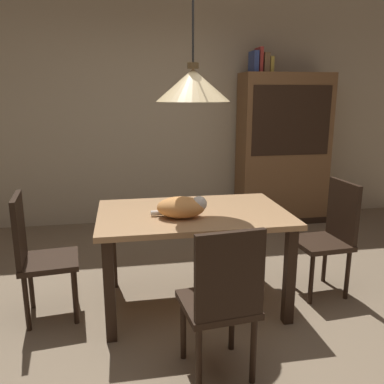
{
  "coord_description": "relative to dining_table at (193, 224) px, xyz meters",
  "views": [
    {
      "loc": [
        -0.55,
        -2.4,
        1.6
      ],
      "look_at": [
        -0.02,
        0.61,
        0.85
      ],
      "focal_mm": 37.41,
      "sensor_mm": 36.0,
      "label": 1
    }
  ],
  "objects": [
    {
      "name": "book_red_tall",
      "position": [
        1.13,
        1.91,
        1.34
      ],
      "size": [
        0.04,
        0.22,
        0.28
      ],
      "primitive_type": "cube",
      "color": "#B73833",
      "rests_on": "hutch_bookcase"
    },
    {
      "name": "ground",
      "position": [
        0.05,
        -0.41,
        -0.65
      ],
      "size": [
        10.0,
        10.0,
        0.0
      ],
      "primitive_type": "plane",
      "color": "#847056"
    },
    {
      "name": "cat_sleeping",
      "position": [
        -0.1,
        -0.13,
        0.18
      ],
      "size": [
        0.4,
        0.28,
        0.16
      ],
      "color": "#E59951",
      "rests_on": "dining_table"
    },
    {
      "name": "chair_right_side",
      "position": [
        1.13,
        0.01,
        -0.14
      ],
      "size": [
        0.43,
        0.43,
        0.93
      ],
      "color": "black",
      "rests_on": "ground"
    },
    {
      "name": "back_wall",
      "position": [
        0.05,
        2.24,
        0.8
      ],
      "size": [
        6.4,
        0.1,
        2.9
      ],
      "primitive_type": "cube",
      "color": "beige",
      "rests_on": "ground"
    },
    {
      "name": "book_yellow_short",
      "position": [
        1.26,
        1.91,
        1.29
      ],
      "size": [
        0.04,
        0.2,
        0.18
      ],
      "primitive_type": "cube",
      "color": "gold",
      "rests_on": "hutch_bookcase"
    },
    {
      "name": "chair_left_side",
      "position": [
        -1.13,
        -0.01,
        -0.14
      ],
      "size": [
        0.44,
        0.44,
        0.93
      ],
      "color": "black",
      "rests_on": "ground"
    },
    {
      "name": "chair_near_front",
      "position": [
        0.01,
        -0.88,
        -0.14
      ],
      "size": [
        0.44,
        0.44,
        0.93
      ],
      "color": "black",
      "rests_on": "ground"
    },
    {
      "name": "book_blue_wide",
      "position": [
        1.06,
        1.91,
        1.32
      ],
      "size": [
        0.06,
        0.24,
        0.24
      ],
      "primitive_type": "cube",
      "color": "#384C93",
      "rests_on": "hutch_bookcase"
    },
    {
      "name": "dining_table",
      "position": [
        0.0,
        0.0,
        0.0
      ],
      "size": [
        1.4,
        0.9,
        0.75
      ],
      "color": "tan",
      "rests_on": "ground"
    },
    {
      "name": "book_brown_thick",
      "position": [
        1.19,
        1.91,
        1.31
      ],
      "size": [
        0.06,
        0.24,
        0.22
      ],
      "primitive_type": "cube",
      "color": "brown",
      "rests_on": "hutch_bookcase"
    },
    {
      "name": "pendant_lamp",
      "position": [
        -0.0,
        0.0,
        1.01
      ],
      "size": [
        0.52,
        0.52,
        1.3
      ],
      "color": "beige"
    },
    {
      "name": "hutch_bookcase",
      "position": [
        1.49,
        1.91,
        0.24
      ],
      "size": [
        1.12,
        0.45,
        1.85
      ],
      "color": "brown",
      "rests_on": "ground"
    }
  ]
}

